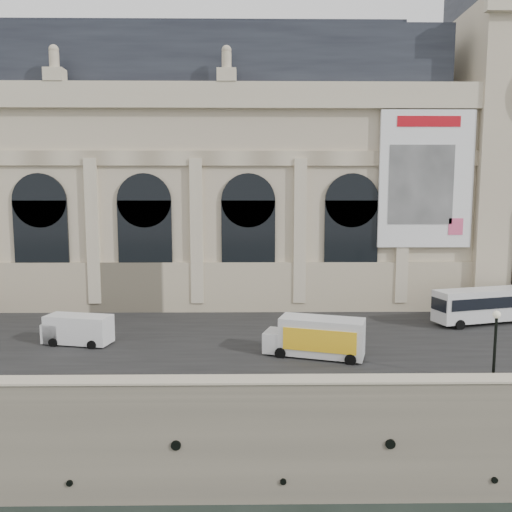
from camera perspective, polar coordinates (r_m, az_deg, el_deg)
The scene contains 10 objects.
ground at distance 32.20m, azimuth -12.91°, elevation -26.04°, with size 260.00×260.00×0.00m, color black.
quay at distance 63.36m, azimuth -6.30°, elevation -6.34°, with size 160.00×70.00×6.00m, color gray.
street at distance 42.41m, azimuth -9.12°, elevation -8.79°, with size 160.00×24.00×0.06m, color #2D2D2D.
parapet at distance 29.71m, azimuth -13.01°, elevation -14.60°, with size 160.00×1.40×1.21m.
museum at distance 58.58m, azimuth -12.81°, elevation 8.94°, with size 69.00×18.70×29.10m.
clock_pavilion at distance 61.36m, azimuth 26.90°, elevation 11.74°, with size 13.00×14.72×36.70m.
bus_right at distance 49.57m, azimuth 25.23°, elevation -5.00°, with size 11.03×4.99×3.19m.
van_c at distance 41.29m, azimuth -19.98°, elevation -7.91°, with size 5.47×2.96×2.31m.
box_truck at distance 36.15m, azimuth 6.89°, elevation -9.21°, with size 7.39×4.27×2.84m.
lamp_right at distance 33.88m, azimuth 25.63°, elevation -9.46°, with size 0.47×0.47×4.57m.
Camera 1 is at (6.13, -26.40, 17.38)m, focal length 35.00 mm.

